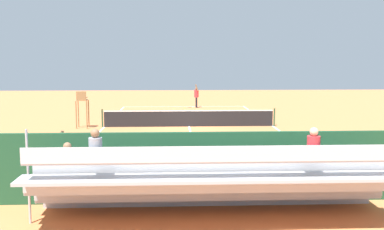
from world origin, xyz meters
name	(u,v)px	position (x,y,z in m)	size (l,w,h in m)	color
ground_plane	(189,127)	(0.00, 0.00, 0.00)	(60.00, 60.00, 0.00)	#D17542
court_line_markings	(189,126)	(0.00, -0.04, 0.00)	(10.10, 22.20, 0.01)	white
tennis_net	(189,118)	(0.00, 0.00, 0.50)	(10.30, 0.10, 1.07)	black
backdrop_wall	(208,167)	(0.00, 14.00, 1.00)	(18.00, 0.16, 2.00)	#1E4C2D
bleacher_stand	(211,182)	(0.03, 15.35, 0.93)	(9.06, 2.40, 2.48)	#B2B2B7
umpire_chair	(82,105)	(6.20, 0.27, 1.31)	(0.67, 0.67, 2.14)	olive
courtside_bench	(263,175)	(-1.72, 13.27, 0.56)	(1.80, 0.40, 0.93)	#9E754C
equipment_bag	(209,189)	(-0.10, 13.40, 0.18)	(0.90, 0.36, 0.36)	#B22D2D
tennis_player	(196,95)	(-0.99, -10.18, 1.02)	(0.37, 0.53, 1.93)	black
tennis_racket	(192,107)	(-0.67, -10.45, 0.01)	(0.54, 0.48, 0.03)	black
tennis_ball_near	(185,108)	(-0.02, -9.55, 0.03)	(0.07, 0.07, 0.07)	#CCDB33
tennis_ball_far	(174,109)	(0.86, -9.09, 0.03)	(0.07, 0.07, 0.07)	#CCDB33
line_judge	(58,162)	(4.34, 13.26, 1.02)	(0.40, 0.55, 1.93)	#232328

